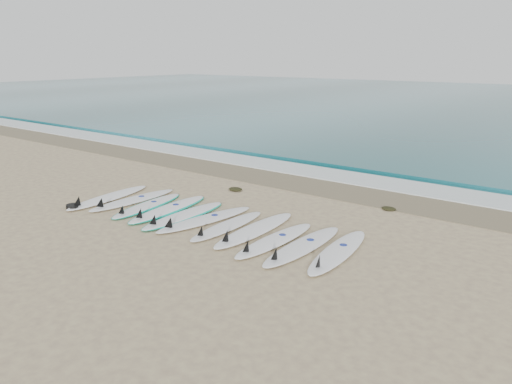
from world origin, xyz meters
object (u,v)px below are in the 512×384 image
Objects in this scene: surfboard_0 at (107,198)px; surfboard_10 at (337,252)px; leash_coil at (73,206)px; surfboard_5 at (203,219)px.

surfboard_0 is 6.35m from surfboard_10.
leash_coil is at bearing -175.64° from surfboard_10.
surfboard_5 is 1.03× the size of surfboard_10.
surfboard_0 is 1.05× the size of surfboard_10.
leash_coil is (-3.16, -1.14, -0.01)m from surfboard_5.
surfboard_5 is at bearing -3.43° from surfboard_0.
surfboard_0 is 1.02× the size of surfboard_5.
surfboard_5 is 3.36m from leash_coil.
surfboard_0 is 3.13m from surfboard_5.
leash_coil is (-0.04, -0.93, -0.01)m from surfboard_0.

